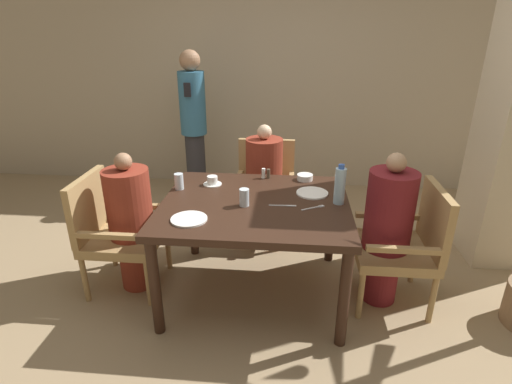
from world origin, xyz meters
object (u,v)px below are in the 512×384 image
standing_host (194,123)px  water_bottle (340,185)px  bowl_small (305,177)px  chair_far_side (265,186)px  chair_left_side (114,229)px  chair_right_side (406,242)px  teacup_with_saucer (212,181)px  plate_main_left (312,193)px  glass_tall_mid (179,181)px  glass_tall_near (244,197)px  diner_in_right_chair (387,229)px  plate_main_right (189,219)px  diner_in_left_chair (131,221)px  diner_in_far_chair (264,183)px

standing_host → water_bottle: bearing=-49.7°
standing_host → bowl_small: bearing=-46.0°
chair_far_side → bowl_small: chair_far_side is taller
chair_left_side → chair_right_side: same height
chair_left_side → teacup_with_saucer: bearing=22.8°
plate_main_left → teacup_with_saucer: teacup_with_saucer is taller
glass_tall_mid → glass_tall_near: bearing=-25.8°
chair_right_side → glass_tall_near: 1.16m
diner_in_right_chair → plate_main_left: size_ratio=4.86×
chair_right_side → plate_main_right: size_ratio=3.83×
chair_left_side → plate_main_left: size_ratio=3.83×
standing_host → diner_in_left_chair: bearing=-92.6°
chair_far_side → diner_in_far_chair: 0.16m
diner_in_right_chair → teacup_with_saucer: (-1.26, 0.29, 0.19)m
bowl_small → chair_left_side: bearing=-161.8°
diner_in_right_chair → glass_tall_near: diner_in_right_chair is taller
diner_in_left_chair → water_bottle: (1.47, 0.03, 0.32)m
standing_host → plate_main_right: 2.04m
plate_main_left → standing_host: bearing=129.3°
plate_main_right → glass_tall_mid: glass_tall_mid is taller
chair_right_side → glass_tall_mid: size_ratio=7.33×
teacup_with_saucer → chair_far_side: bearing=62.0°
standing_host → glass_tall_mid: 1.51m
diner_in_left_chair → plate_main_right: 0.64m
glass_tall_near → plate_main_right: bearing=-142.1°
standing_host → chair_left_side: bearing=-97.4°
diner_in_right_chair → bowl_small: bearing=140.6°
chair_right_side → teacup_with_saucer: chair_right_side is taller
teacup_with_saucer → chair_left_side: bearing=-157.2°
diner_in_left_chair → glass_tall_mid: bearing=29.0°
plate_main_right → teacup_with_saucer: teacup_with_saucer is taller
glass_tall_mid → chair_far_side: bearing=53.2°
standing_host → bowl_small: (1.17, -1.21, -0.12)m
chair_left_side → chair_right_side: size_ratio=1.00×
teacup_with_saucer → water_bottle: size_ratio=0.50×
diner_in_left_chair → water_bottle: diner_in_left_chair is taller
teacup_with_saucer → water_bottle: water_bottle is taller
diner_in_far_chair → teacup_with_saucer: (-0.35, -0.52, 0.21)m
standing_host → plate_main_left: size_ratio=7.15×
glass_tall_near → diner_in_right_chair: bearing=4.0°
diner_in_far_chair → chair_right_side: bearing=-37.9°
glass_tall_mid → diner_in_left_chair: bearing=-151.0°
glass_tall_near → glass_tall_mid: 0.57m
chair_right_side → glass_tall_near: bearing=-176.5°
diner_in_far_chair → bowl_small: diner_in_far_chair is taller
chair_right_side → diner_in_right_chair: size_ratio=0.79×
diner_in_far_chair → glass_tall_mid: size_ratio=9.08×
glass_tall_mid → chair_left_side: bearing=-158.9°
chair_left_side → plate_main_left: (1.44, 0.18, 0.26)m
teacup_with_saucer → water_bottle: bearing=-15.7°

